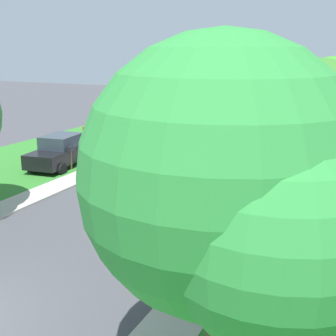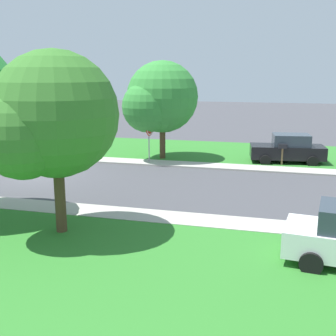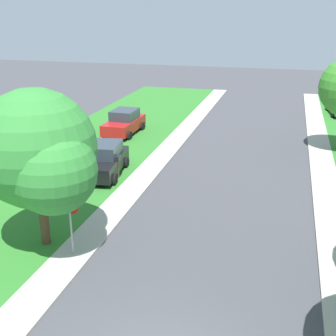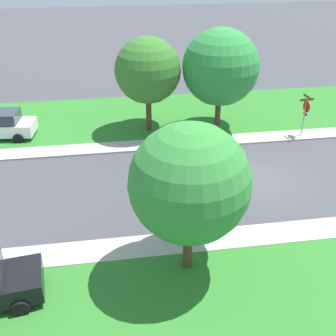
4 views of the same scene
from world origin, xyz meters
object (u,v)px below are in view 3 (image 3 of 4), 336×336
(stop_sign_far_corner, at_px, (70,209))
(car_black_near_corner, at_px, (104,160))
(car_red_behind_trees, at_px, (124,122))
(tree_across_left, at_px, (41,154))
(mailbox, at_px, (118,161))

(stop_sign_far_corner, xyz_separation_m, car_black_near_corner, (-2.12, 8.00, -1.01))
(car_red_behind_trees, height_order, tree_across_left, tree_across_left)
(tree_across_left, bearing_deg, car_red_behind_trees, 100.19)
(stop_sign_far_corner, relative_size, car_red_behind_trees, 0.64)
(car_black_near_corner, relative_size, tree_across_left, 0.74)
(car_black_near_corner, height_order, car_red_behind_trees, same)
(car_red_behind_trees, height_order, mailbox, car_red_behind_trees)
(stop_sign_far_corner, height_order, mailbox, stop_sign_far_corner)
(stop_sign_far_corner, relative_size, mailbox, 2.11)
(car_black_near_corner, xyz_separation_m, mailbox, (0.92, -0.33, 0.14))
(mailbox, bearing_deg, car_black_near_corner, 160.49)
(car_black_near_corner, distance_m, car_red_behind_trees, 8.25)
(stop_sign_far_corner, bearing_deg, car_black_near_corner, 104.86)
(car_red_behind_trees, relative_size, mailbox, 3.31)
(stop_sign_far_corner, distance_m, mailbox, 7.81)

